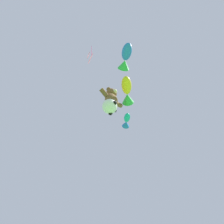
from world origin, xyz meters
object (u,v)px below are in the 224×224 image
(soccer_ball_kite, at_px, (110,107))
(fish_kite_cobalt, at_px, (125,58))
(diamond_kite, at_px, (91,53))
(teddy_bear_kite, at_px, (111,98))
(fish_kite_teal, at_px, (126,121))
(fish_kite_goldfin, at_px, (127,92))

(soccer_ball_kite, xyz_separation_m, fish_kite_cobalt, (-1.03, -2.61, 2.24))
(diamond_kite, bearing_deg, soccer_ball_kite, 8.95)
(teddy_bear_kite, bearing_deg, fish_kite_cobalt, -116.46)
(fish_kite_teal, height_order, fish_kite_goldfin, fish_kite_goldfin)
(soccer_ball_kite, relative_size, diamond_kite, 0.42)
(soccer_ball_kite, height_order, fish_kite_cobalt, fish_kite_cobalt)
(teddy_bear_kite, height_order, fish_kite_goldfin, teddy_bear_kite)
(fish_kite_goldfin, height_order, diamond_kite, diamond_kite)
(teddy_bear_kite, distance_m, fish_kite_goldfin, 1.40)
(fish_kite_cobalt, xyz_separation_m, diamond_kite, (-1.69, 2.18, 2.56))
(fish_kite_goldfin, distance_m, fish_kite_cobalt, 2.78)
(fish_kite_teal, relative_size, fish_kite_goldfin, 0.62)
(fish_kite_teal, bearing_deg, teddy_bear_kite, -164.23)
(teddy_bear_kite, height_order, diamond_kite, diamond_kite)
(teddy_bear_kite, height_order, fish_kite_teal, teddy_bear_kite)
(teddy_bear_kite, bearing_deg, fish_kite_teal, 15.77)
(teddy_bear_kite, xyz_separation_m, soccer_ball_kite, (-0.40, -0.26, -1.79))
(fish_kite_teal, height_order, fish_kite_cobalt, fish_kite_cobalt)
(fish_kite_goldfin, bearing_deg, fish_kite_teal, 43.98)
(fish_kite_cobalt, height_order, diamond_kite, diamond_kite)
(teddy_bear_kite, relative_size, fish_kite_cobalt, 1.28)
(fish_kite_teal, distance_m, diamond_kite, 6.66)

